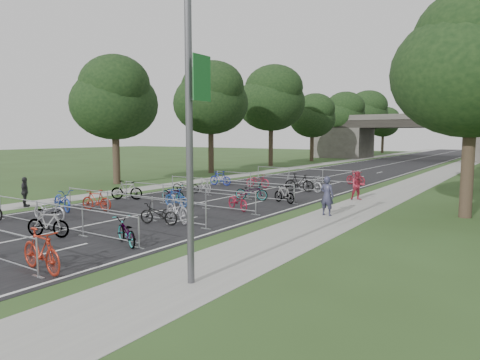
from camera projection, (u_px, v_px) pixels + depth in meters
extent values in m
cube|color=black|center=(387.00, 165.00, 55.17)|extent=(11.00, 140.00, 0.01)
cube|color=gray|center=(455.00, 167.00, 50.67)|extent=(3.00, 140.00, 0.01)
cube|color=gray|center=(332.00, 163.00, 59.38)|extent=(2.00, 140.00, 0.01)
cube|color=silver|center=(387.00, 165.00, 55.17)|extent=(0.12, 140.00, 0.00)
cube|color=#42403B|center=(344.00, 143.00, 73.67)|extent=(8.00, 8.00, 5.00)
cube|color=black|center=(415.00, 124.00, 66.89)|extent=(30.00, 8.00, 1.20)
cube|color=#42403B|center=(409.00, 116.00, 63.67)|extent=(30.00, 0.40, 0.90)
cube|color=#42403B|center=(421.00, 118.00, 69.91)|extent=(30.00, 0.40, 0.90)
cylinder|color=#4C4C51|center=(189.00, 128.00, 10.68)|extent=(0.18, 0.18, 8.00)
cube|color=#1D652B|center=(202.00, 78.00, 10.32)|extent=(0.03, 0.65, 1.10)
cylinder|color=#33261C|center=(116.00, 157.00, 33.49)|extent=(0.56, 0.56, 4.20)
ellipsoid|color=black|center=(115.00, 104.00, 33.06)|extent=(6.72, 6.72, 5.51)
sphere|color=black|center=(114.00, 85.00, 32.17)|extent=(5.38, 5.38, 5.38)
sphere|color=black|center=(116.00, 115.00, 33.84)|extent=(4.37, 4.37, 4.37)
cylinder|color=#33261C|center=(467.00, 170.00, 19.72)|extent=(0.56, 0.56, 4.48)
ellipsoid|color=black|center=(473.00, 73.00, 19.26)|extent=(7.17, 7.17, 5.88)
sphere|color=black|center=(461.00, 94.00, 20.05)|extent=(4.66, 4.66, 4.66)
cylinder|color=#33261C|center=(211.00, 150.00, 43.31)|extent=(0.56, 0.56, 4.72)
ellipsoid|color=black|center=(211.00, 103.00, 42.83)|extent=(7.56, 7.56, 6.20)
sphere|color=black|center=(212.00, 87.00, 41.92)|extent=(6.05, 6.05, 6.05)
sphere|color=black|center=(210.00, 113.00, 43.62)|extent=(4.91, 4.91, 4.91)
cylinder|color=#33261C|center=(271.00, 145.00, 53.14)|extent=(0.56, 0.56, 5.25)
ellipsoid|color=black|center=(271.00, 103.00, 52.60)|extent=(8.40, 8.40, 6.89)
sphere|color=black|center=(273.00, 88.00, 51.68)|extent=(6.72, 6.72, 6.72)
sphere|color=black|center=(270.00, 112.00, 53.40)|extent=(5.46, 5.46, 5.46)
cylinder|color=#33261C|center=(312.00, 147.00, 63.04)|extent=(0.56, 0.56, 4.20)
ellipsoid|color=black|center=(312.00, 119.00, 62.61)|extent=(6.72, 6.72, 5.51)
sphere|color=black|center=(315.00, 109.00, 61.73)|extent=(5.38, 5.38, 5.38)
sphere|color=black|center=(311.00, 125.00, 63.39)|extent=(4.37, 4.37, 4.37)
cylinder|color=#33261C|center=(342.00, 144.00, 72.87)|extent=(0.56, 0.56, 4.72)
ellipsoid|color=black|center=(342.00, 116.00, 72.38)|extent=(7.56, 7.56, 6.20)
sphere|color=black|center=(345.00, 107.00, 71.48)|extent=(6.05, 6.05, 6.05)
sphere|color=black|center=(341.00, 122.00, 73.17)|extent=(4.91, 4.91, 4.91)
cylinder|color=#33261C|center=(365.00, 141.00, 82.69)|extent=(0.56, 0.56, 5.25)
ellipsoid|color=black|center=(365.00, 115.00, 82.15)|extent=(8.40, 8.40, 6.89)
sphere|color=black|center=(368.00, 105.00, 81.23)|extent=(6.72, 6.72, 6.72)
sphere|color=black|center=(364.00, 120.00, 82.95)|extent=(5.46, 5.46, 5.46)
cylinder|color=#33261C|center=(382.00, 143.00, 92.60)|extent=(0.56, 0.56, 4.20)
ellipsoid|color=black|center=(383.00, 124.00, 92.17)|extent=(6.72, 6.72, 5.51)
sphere|color=black|center=(386.00, 118.00, 91.28)|extent=(5.38, 5.38, 5.38)
sphere|color=black|center=(381.00, 128.00, 92.95)|extent=(4.37, 4.37, 4.37)
cylinder|color=#AAADB2|center=(37.00, 257.00, 11.48)|extent=(0.05, 0.05, 1.10)
cube|color=#AAADB2|center=(38.00, 277.00, 11.53)|extent=(0.50, 0.08, 0.03)
cylinder|color=#AAADB2|center=(58.00, 205.00, 16.96)|extent=(9.20, 0.04, 0.04)
cylinder|color=#AAADB2|center=(59.00, 227.00, 17.05)|extent=(9.20, 0.04, 0.04)
cylinder|color=#AAADB2|center=(0.00, 207.00, 19.60)|extent=(0.05, 0.05, 1.10)
cube|color=#AAADB2|center=(1.00, 218.00, 19.65)|extent=(0.50, 0.08, 0.03)
cylinder|color=#AAADB2|center=(37.00, 214.00, 17.88)|extent=(0.05, 0.05, 1.10)
cube|color=#AAADB2|center=(38.00, 226.00, 17.93)|extent=(0.50, 0.08, 0.03)
cylinder|color=#AAADB2|center=(83.00, 222.00, 16.15)|extent=(0.05, 0.05, 1.10)
cube|color=#AAADB2|center=(83.00, 236.00, 16.21)|extent=(0.50, 0.08, 0.03)
cylinder|color=#AAADB2|center=(139.00, 232.00, 14.43)|extent=(0.05, 0.05, 1.10)
cube|color=#AAADB2|center=(139.00, 248.00, 14.49)|extent=(0.50, 0.08, 0.03)
cylinder|color=#AAADB2|center=(129.00, 195.00, 19.92)|extent=(9.20, 0.04, 0.04)
cylinder|color=#AAADB2|center=(129.00, 213.00, 20.01)|extent=(9.20, 0.04, 0.04)
cylinder|color=#AAADB2|center=(70.00, 197.00, 22.55)|extent=(0.05, 0.05, 1.10)
cube|color=#AAADB2|center=(70.00, 207.00, 22.61)|extent=(0.50, 0.08, 0.03)
cylinder|color=#AAADB2|center=(108.00, 203.00, 20.83)|extent=(0.05, 0.05, 1.10)
cube|color=#AAADB2|center=(108.00, 213.00, 20.89)|extent=(0.50, 0.08, 0.03)
cylinder|color=#AAADB2|center=(152.00, 209.00, 19.11)|extent=(0.05, 0.05, 1.10)
cube|color=#AAADB2|center=(153.00, 220.00, 19.17)|extent=(0.50, 0.08, 0.03)
cylinder|color=#AAADB2|center=(206.00, 216.00, 17.39)|extent=(0.05, 0.05, 1.10)
cube|color=#AAADB2|center=(206.00, 229.00, 17.44)|extent=(0.50, 0.08, 0.03)
cylinder|color=#AAADB2|center=(184.00, 187.00, 23.04)|extent=(9.20, 0.04, 0.04)
cylinder|color=#AAADB2|center=(184.00, 203.00, 23.13)|extent=(9.20, 0.04, 0.04)
cylinder|color=#AAADB2|center=(126.00, 190.00, 25.67)|extent=(0.05, 0.05, 1.10)
cube|color=#AAADB2|center=(127.00, 199.00, 25.73)|extent=(0.50, 0.08, 0.03)
cylinder|color=#AAADB2|center=(163.00, 194.00, 23.95)|extent=(0.05, 0.05, 1.10)
cube|color=#AAADB2|center=(163.00, 203.00, 24.01)|extent=(0.50, 0.08, 0.03)
cylinder|color=#AAADB2|center=(206.00, 198.00, 22.23)|extent=(0.05, 0.05, 1.10)
cube|color=#AAADB2|center=(206.00, 208.00, 22.29)|extent=(0.50, 0.08, 0.03)
cylinder|color=#AAADB2|center=(256.00, 204.00, 20.51)|extent=(0.05, 0.05, 1.10)
cube|color=#AAADB2|center=(256.00, 215.00, 20.56)|extent=(0.50, 0.08, 0.03)
cylinder|color=#AAADB2|center=(227.00, 180.00, 26.32)|extent=(9.20, 0.04, 0.04)
cylinder|color=#AAADB2|center=(227.00, 194.00, 26.41)|extent=(9.20, 0.04, 0.04)
cylinder|color=#AAADB2|center=(172.00, 184.00, 28.96)|extent=(0.05, 0.05, 1.10)
cube|color=#AAADB2|center=(173.00, 191.00, 29.01)|extent=(0.50, 0.08, 0.03)
cylinder|color=#AAADB2|center=(208.00, 187.00, 27.23)|extent=(0.05, 0.05, 1.10)
cube|color=#AAADB2|center=(208.00, 195.00, 27.29)|extent=(0.50, 0.08, 0.03)
cylinder|color=#AAADB2|center=(248.00, 190.00, 25.51)|extent=(0.05, 0.05, 1.10)
cube|color=#AAADB2|center=(248.00, 199.00, 25.57)|extent=(0.50, 0.08, 0.03)
cylinder|color=#AAADB2|center=(294.00, 194.00, 23.79)|extent=(0.05, 0.05, 1.10)
cube|color=#AAADB2|center=(294.00, 204.00, 23.85)|extent=(0.50, 0.08, 0.03)
cylinder|color=#AAADB2|center=(269.00, 174.00, 30.43)|extent=(9.20, 0.04, 0.04)
cylinder|color=#AAADB2|center=(268.00, 186.00, 30.52)|extent=(9.20, 0.04, 0.04)
cylinder|color=#AAADB2|center=(217.00, 178.00, 33.06)|extent=(0.05, 0.05, 1.10)
cube|color=#AAADB2|center=(217.00, 184.00, 33.12)|extent=(0.50, 0.08, 0.03)
cylinder|color=#AAADB2|center=(251.00, 180.00, 31.34)|extent=(0.05, 0.05, 1.10)
cube|color=#AAADB2|center=(250.00, 187.00, 31.40)|extent=(0.50, 0.08, 0.03)
cylinder|color=#AAADB2|center=(288.00, 183.00, 29.62)|extent=(0.05, 0.05, 1.10)
cube|color=#AAADB2|center=(287.00, 190.00, 29.67)|extent=(0.50, 0.08, 0.03)
cylinder|color=#AAADB2|center=(329.00, 185.00, 27.90)|extent=(0.05, 0.05, 1.10)
cube|color=#AAADB2|center=(329.00, 194.00, 27.95)|extent=(0.50, 0.08, 0.03)
cylinder|color=#AAADB2|center=(305.00, 169.00, 35.35)|extent=(9.20, 0.04, 0.04)
cylinder|color=#AAADB2|center=(305.00, 179.00, 35.44)|extent=(9.20, 0.04, 0.04)
cylinder|color=#AAADB2|center=(258.00, 172.00, 37.99)|extent=(0.05, 0.05, 1.10)
cube|color=#AAADB2|center=(258.00, 178.00, 38.04)|extent=(0.50, 0.08, 0.03)
cylinder|color=#AAADB2|center=(289.00, 174.00, 36.27)|extent=(0.05, 0.05, 1.10)
cube|color=#AAADB2|center=(289.00, 180.00, 36.32)|extent=(0.50, 0.08, 0.03)
cylinder|color=#AAADB2|center=(323.00, 176.00, 34.54)|extent=(0.05, 0.05, 1.10)
cube|color=#AAADB2|center=(322.00, 182.00, 34.60)|extent=(0.50, 0.08, 0.03)
cylinder|color=#AAADB2|center=(360.00, 178.00, 32.82)|extent=(0.05, 0.05, 1.10)
cube|color=#AAADB2|center=(360.00, 185.00, 32.88)|extent=(0.50, 0.08, 0.03)
imported|color=#9E2717|center=(41.00, 251.00, 11.88)|extent=(2.09, 0.74, 1.23)
imported|color=#9B9CA2|center=(49.00, 209.00, 19.13)|extent=(2.02, 0.94, 1.02)
imported|color=#AAADB2|center=(48.00, 224.00, 15.97)|extent=(1.83, 1.12, 1.06)
imported|color=#AAADB2|center=(126.00, 232.00, 14.86)|extent=(1.91, 1.30, 0.95)
imported|color=navy|center=(62.00, 200.00, 21.56)|extent=(2.20, 1.20, 1.10)
imported|color=maroon|center=(96.00, 200.00, 21.66)|extent=(1.85, 0.92, 1.07)
imported|color=black|center=(159.00, 214.00, 18.25)|extent=(1.90, 1.05, 0.94)
imported|color=#9B9BA2|center=(177.00, 209.00, 18.64)|extent=(2.06, 1.19, 1.20)
imported|color=#AAADB2|center=(127.00, 190.00, 25.31)|extent=(1.91, 1.41, 1.14)
imported|color=#AAADB2|center=(173.00, 193.00, 24.57)|extent=(1.88, 0.78, 0.97)
imported|color=#1B4498|center=(176.00, 198.00, 22.67)|extent=(1.67, 0.54, 0.99)
imported|color=maroon|center=(238.00, 201.00, 21.77)|extent=(1.90, 1.33, 0.95)
imported|color=black|center=(186.00, 186.00, 28.20)|extent=(1.97, 1.22, 0.98)
imported|color=#95949B|center=(204.00, 185.00, 28.47)|extent=(1.68, 0.94, 0.97)
imported|color=#AAADB2|center=(251.00, 192.00, 25.07)|extent=(2.06, 1.24, 1.02)
imported|color=#AAADB2|center=(284.00, 194.00, 24.08)|extent=(1.72, 1.00, 1.00)
imported|color=navy|center=(220.00, 178.00, 32.52)|extent=(1.88, 0.69, 1.10)
imported|color=maroon|center=(258.00, 181.00, 31.41)|extent=(1.91, 0.76, 0.99)
imported|color=black|center=(299.00, 183.00, 28.99)|extent=(2.10, 0.84, 1.23)
imported|color=#ADAFB5|center=(310.00, 184.00, 28.94)|extent=(2.20, 1.26, 1.09)
imported|color=maroon|center=(356.00, 178.00, 32.92)|extent=(1.83, 1.08, 1.06)
imported|color=#2E2F46|center=(327.00, 196.00, 20.31)|extent=(0.71, 0.49, 1.88)
imported|color=maroon|center=(358.00, 186.00, 25.22)|extent=(1.05, 0.99, 1.71)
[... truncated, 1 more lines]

